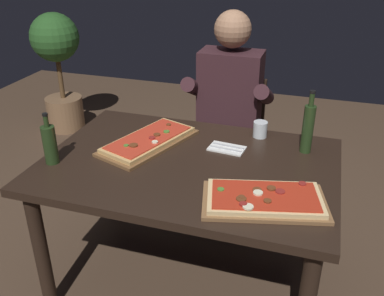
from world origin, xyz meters
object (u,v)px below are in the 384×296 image
wine_bottle_dark (308,128)px  tumbler_near_camera (260,130)px  seated_diner (228,108)px  pizza_rectangular_left (149,141)px  diner_chair (231,137)px  potted_plant_corner (58,63)px  pizza_rectangular_front (264,199)px  oil_bottle_amber (50,144)px  dining_table (189,179)px

wine_bottle_dark → tumbler_near_camera: bearing=156.8°
wine_bottle_dark → seated_diner: bearing=137.9°
pizza_rectangular_left → diner_chair: bearing=69.4°
diner_chair → potted_plant_corner: (-1.80, 0.74, 0.17)m
pizza_rectangular_front → oil_bottle_amber: bearing=177.6°
pizza_rectangular_front → seated_diner: seated_diner is taller
wine_bottle_dark → oil_bottle_amber: size_ratio=1.27×
dining_table → tumbler_near_camera: bearing=54.2°
diner_chair → potted_plant_corner: size_ratio=0.79×
dining_table → oil_bottle_amber: size_ratio=5.52×
oil_bottle_amber → potted_plant_corner: 2.15m
dining_table → pizza_rectangular_left: bearing=155.3°
oil_bottle_amber → pizza_rectangular_left: bearing=41.5°
seated_diner → dining_table: bearing=-91.5°
seated_diner → potted_plant_corner: 2.00m
pizza_rectangular_front → tumbler_near_camera: bearing=101.0°
pizza_rectangular_left → seated_diner: seated_diner is taller
dining_table → wine_bottle_dark: 0.64m
pizza_rectangular_left → wine_bottle_dark: wine_bottle_dark is taller
dining_table → potted_plant_corner: bearing=138.1°
pizza_rectangular_front → tumbler_near_camera: (-0.12, 0.63, 0.02)m
diner_chair → potted_plant_corner: potted_plant_corner is taller
diner_chair → potted_plant_corner: 1.95m
wine_bottle_dark → tumbler_near_camera: 0.28m
seated_diner → diner_chair: bearing=90.0°
wine_bottle_dark → diner_chair: wine_bottle_dark is taller
dining_table → tumbler_near_camera: tumbler_near_camera is taller
oil_bottle_amber → seated_diner: seated_diner is taller
wine_bottle_dark → diner_chair: 0.86m
wine_bottle_dark → diner_chair: bearing=131.2°
potted_plant_corner → wine_bottle_dark: bearing=-29.7°
dining_table → seated_diner: size_ratio=1.05×
dining_table → seated_diner: bearing=88.5°
seated_diner → pizza_rectangular_left: bearing=-114.2°
pizza_rectangular_left → oil_bottle_amber: bearing=-138.5°
pizza_rectangular_front → potted_plant_corner: bearing=139.8°
pizza_rectangular_left → wine_bottle_dark: size_ratio=1.85×
pizza_rectangular_left → wine_bottle_dark: 0.81m
oil_bottle_amber → potted_plant_corner: bearing=122.8°
seated_diner → tumbler_near_camera: bearing=-53.6°
pizza_rectangular_left → wine_bottle_dark: bearing=11.6°
dining_table → wine_bottle_dark: wine_bottle_dark is taller
pizza_rectangular_front → tumbler_near_camera: size_ratio=6.43×
dining_table → potted_plant_corner: 2.39m
pizza_rectangular_left → potted_plant_corner: (-1.52, 1.48, -0.11)m
seated_diner → potted_plant_corner: seated_diner is taller
wine_bottle_dark → seated_diner: 0.69m
seated_diner → potted_plant_corner: (-1.80, 0.86, -0.09)m
wine_bottle_dark → potted_plant_corner: (-2.30, 1.32, -0.22)m
pizza_rectangular_left → seated_diner: 0.68m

